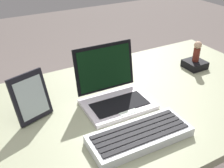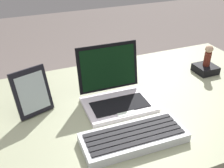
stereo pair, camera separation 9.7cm
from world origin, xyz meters
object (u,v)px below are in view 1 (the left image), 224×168
object	(u,v)px
laptop_front	(113,93)
external_keyboard	(140,135)
figurine_stand	(195,64)
photo_frame	(31,97)
figurine	(197,51)

from	to	relation	value
laptop_front	external_keyboard	world-z (taller)	laptop_front
laptop_front	figurine_stand	xyz separation A→B (m)	(0.50, 0.07, -0.03)
laptop_front	photo_frame	xyz separation A→B (m)	(-0.30, 0.05, 0.04)
external_keyboard	photo_frame	distance (m)	0.40
external_keyboard	figurine	world-z (taller)	figurine
external_keyboard	figurine	bearing A→B (deg)	29.75
external_keyboard	figurine_stand	bearing A→B (deg)	29.75
laptop_front	external_keyboard	size ratio (longest dim) A/B	0.78
photo_frame	figurine_stand	size ratio (longest dim) A/B	1.80
figurine_stand	figurine	distance (m)	0.07
photo_frame	laptop_front	bearing A→B (deg)	-10.01
external_keyboard	photo_frame	world-z (taller)	photo_frame
laptop_front	figurine_stand	distance (m)	0.51
external_keyboard	photo_frame	size ratio (longest dim) A/B	1.98
laptop_front	figurine	distance (m)	0.51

